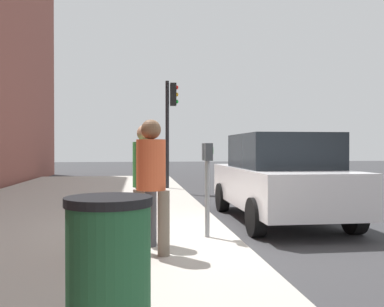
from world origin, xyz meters
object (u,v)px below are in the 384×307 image
at_px(pedestrian_at_meter, 146,174).
at_px(traffic_signal, 170,116).
at_px(parking_meter, 207,169).
at_px(pedestrian_bystander, 151,176).
at_px(trash_bin, 109,272).
at_px(parked_sedan_near, 279,177).

relative_size(pedestrian_at_meter, traffic_signal, 0.46).
distance_m(parking_meter, pedestrian_bystander, 1.26).
height_order(pedestrian_bystander, trash_bin, pedestrian_bystander).
bearing_deg(parked_sedan_near, pedestrian_bystander, 137.18).
distance_m(pedestrian_at_meter, traffic_signal, 8.35).
bearing_deg(pedestrian_at_meter, parking_meter, -2.98).
height_order(traffic_signal, trash_bin, traffic_signal).
distance_m(traffic_signal, trash_bin, 11.43).
height_order(pedestrian_at_meter, traffic_signal, traffic_signal).
xyz_separation_m(parking_meter, pedestrian_bystander, (-0.91, 0.87, -0.03)).
bearing_deg(pedestrian_at_meter, parked_sedan_near, 17.93).
xyz_separation_m(pedestrian_bystander, trash_bin, (-2.44, 0.36, -0.48)).
xyz_separation_m(pedestrian_bystander, parked_sedan_near, (2.89, -2.68, -0.24)).
relative_size(parking_meter, trash_bin, 1.40).
xyz_separation_m(pedestrian_at_meter, pedestrian_bystander, (-0.59, -0.06, 0.02)).
relative_size(parking_meter, parked_sedan_near, 0.32).
bearing_deg(traffic_signal, parked_sedan_near, -163.28).
relative_size(pedestrian_at_meter, trash_bin, 1.65).
relative_size(pedestrian_bystander, parked_sedan_near, 0.39).
relative_size(parking_meter, pedestrian_bystander, 0.83).
relative_size(pedestrian_bystander, trash_bin, 1.68).
distance_m(pedestrian_bystander, parked_sedan_near, 3.94).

